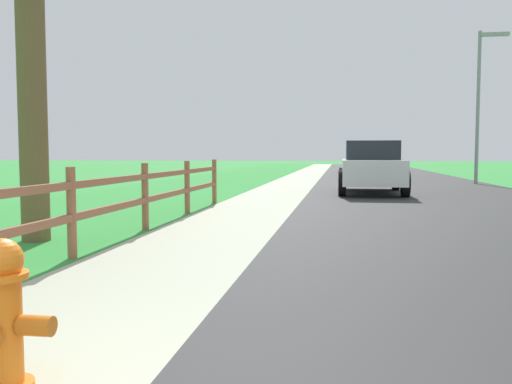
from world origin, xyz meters
name	(u,v)px	position (x,y,z in m)	size (l,w,h in m)	color
ground_plane	(320,179)	(0.00, 25.00, 0.00)	(120.00, 120.00, 0.00)	green
road_asphalt	(391,178)	(3.50, 27.00, 0.00)	(7.00, 66.00, 0.01)	#303030
curb_concrete	(264,177)	(-3.00, 27.00, 0.00)	(6.00, 66.00, 0.01)	#B0B499
grass_verge	(236,177)	(-4.50, 27.00, 0.01)	(5.00, 66.00, 0.00)	green
fire_hydrant	(1,314)	(-0.75, 1.18, 0.41)	(0.56, 0.47, 0.81)	orange
rail_fence	(114,197)	(-2.11, 5.78, 0.63)	(0.11, 12.28, 1.09)	#93593F
parked_suv_white	(371,167)	(1.94, 15.99, 0.82)	(2.01, 4.60, 1.62)	white
parked_car_silver	(373,163)	(2.47, 24.42, 0.81)	(2.11, 4.61, 1.56)	#B7BABF
parked_car_black	(365,160)	(2.53, 34.36, 0.78)	(2.07, 4.89, 1.55)	black
street_lamp	(481,93)	(6.52, 21.79, 3.64)	(1.17, 0.20, 6.09)	gray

